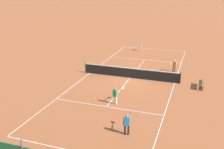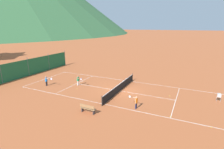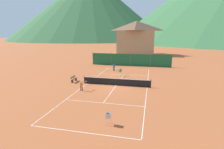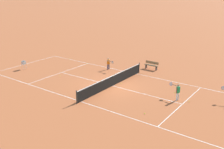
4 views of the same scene
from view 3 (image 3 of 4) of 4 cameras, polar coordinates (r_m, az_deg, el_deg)
ground_plane at (r=23.54m, az=1.36°, el=-3.54°), size 600.00×600.00×0.00m
court_line_markings at (r=23.54m, az=1.36°, el=-3.54°), size 8.25×23.85×0.01m
tennis_net at (r=23.41m, az=1.37°, el=-2.37°), size 9.18×0.08×1.06m
windscreen_fence_far at (r=38.28m, az=6.01°, el=4.78°), size 17.28×0.08×2.90m
player_far_service at (r=28.93m, az=2.72°, el=1.10°), size 0.65×1.02×1.30m
player_near_service at (r=21.48m, az=-9.90°, el=-3.34°), size 0.54×1.00×1.24m
player_near_baseline at (r=32.79m, az=0.58°, el=2.52°), size 0.43×1.11×1.30m
tennis_ball_alley_right at (r=27.87m, az=9.53°, el=-1.05°), size 0.07×0.07×0.07m
tennis_ball_alley_left at (r=24.02m, az=-0.53°, el=-3.12°), size 0.07×0.07×0.07m
tennis_ball_by_net_left at (r=19.02m, az=-14.14°, el=-7.90°), size 0.07×0.07×0.07m
tennis_ball_by_net_right at (r=29.99m, az=2.64°, el=0.11°), size 0.07×0.07×0.07m
tennis_ball_near_corner at (r=16.74m, az=-20.13°, el=-11.26°), size 0.07×0.07×0.07m
tennis_ball_far_corner at (r=28.67m, az=0.03°, el=-0.47°), size 0.07×0.07×0.07m
tennis_ball_service_box at (r=18.11m, az=0.51°, el=-8.57°), size 0.07×0.07×0.07m
ball_hopper at (r=13.50m, az=-1.19°, el=-13.48°), size 0.36×0.36×0.89m
courtside_bench at (r=25.80m, az=-12.37°, el=-1.34°), size 0.36×1.50×0.84m
alpine_chalet at (r=61.48m, az=7.93°, el=11.98°), size 13.00×10.00×11.20m
mountain_central_peak at (r=236.03m, az=-7.24°, el=20.74°), size 194.20×194.20×78.66m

